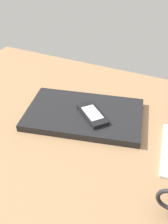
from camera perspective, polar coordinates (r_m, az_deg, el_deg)
The scene contains 3 objects.
desk_surface at distance 81.06cm, azimuth 0.49°, elevation -4.51°, with size 120.00×80.00×3.00cm, color #9E7751.
laptop_closed at distance 84.13cm, azimuth 0.00°, elevation -0.51°, with size 35.30×21.67×2.14cm, color black.
cell_phone_on_laptop at distance 81.34cm, azimuth 1.96°, elevation -0.54°, with size 12.40×11.60×1.27cm.
Camera 1 is at (-25.22, 55.92, 54.48)cm, focal length 43.62 mm.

